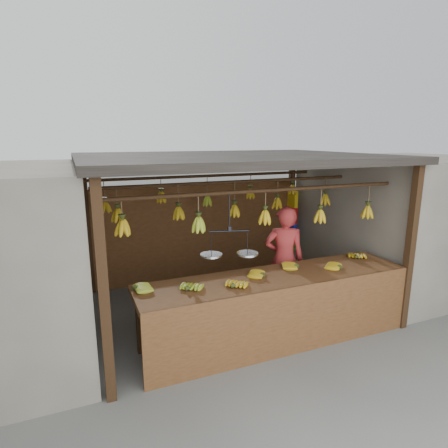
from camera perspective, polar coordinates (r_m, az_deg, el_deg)
name	(u,v)px	position (r m, az deg, el deg)	size (l,w,h in m)	color
ground	(231,307)	(6.11, 1.10, -12.57)	(80.00, 80.00, 0.00)	#5B5B57
stall	(223,182)	(5.85, -0.11, 6.48)	(4.30, 3.30, 2.40)	black
neighbor_right	(407,219)	(7.84, 26.06, 0.73)	(3.00, 3.00, 2.30)	slate
counter	(280,293)	(4.88, 8.59, -10.39)	(3.71, 0.83, 0.96)	brown
hanging_bananas	(231,207)	(5.60, 1.14, 2.61)	(3.58, 2.19, 0.40)	#B99113
balance_scale	(229,251)	(4.61, 0.83, -4.14)	(0.69, 0.38, 0.78)	black
vendor	(284,259)	(5.81, 9.13, -5.34)	(0.60, 0.39, 1.65)	#BF3333
bag_bundles	(292,220)	(7.80, 10.28, 0.53)	(0.08, 0.26, 1.22)	yellow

